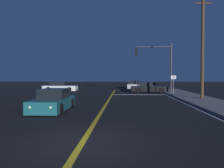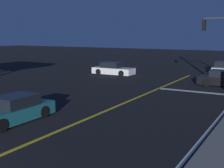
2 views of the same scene
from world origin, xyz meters
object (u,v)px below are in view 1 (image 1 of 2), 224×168
Objects in this scene: car_parked_curb_teal at (53,101)px; traffic_signal_near_right at (158,60)px; car_distant_tail_silver at (133,85)px; utility_pole_right at (203,42)px; car_side_waiting_black at (149,88)px; street_sign_corner at (173,82)px; car_lead_oncoming_white at (60,87)px.

traffic_signal_near_right is at bearing -119.72° from car_parked_curb_teal.
traffic_signal_near_right is (2.68, -10.46, 3.50)m from car_distant_tail_silver.
utility_pole_right reaches higher than car_parked_curb_teal.
street_sign_corner is at bearing 26.36° from car_side_waiting_black.
traffic_signal_near_right is at bearing 30.72° from car_side_waiting_black.
traffic_signal_near_right is at bearing -74.98° from car_distant_tail_silver.
street_sign_corner reaches higher than car_distant_tail_silver.
car_side_waiting_black and car_lead_oncoming_white have the same top height.
car_side_waiting_black is 18.31m from car_parked_curb_teal.
traffic_signal_near_right reaches higher than car_parked_curb_teal.
traffic_signal_near_right reaches higher than car_distant_tail_silver.
car_parked_curb_teal is 15.72m from street_sign_corner.
car_side_waiting_black is at bearing 117.09° from street_sign_corner.
car_parked_curb_teal is at bearing -148.04° from utility_pole_right.
car_parked_curb_teal is at bearing -102.20° from car_distant_tail_silver.
street_sign_corner is at bearing 67.56° from car_lead_oncoming_white.
traffic_signal_near_right is (0.99, -1.62, 3.50)m from car_side_waiting_black.
car_side_waiting_black is at bearing -114.53° from car_parked_curb_teal.
utility_pole_right is 4.41× the size of street_sign_corner.
car_side_waiting_black is 2.13× the size of street_sign_corner.
car_distant_tail_silver is (-1.69, 8.84, -0.00)m from car_side_waiting_black.
car_distant_tail_silver is 2.00× the size of street_sign_corner.
car_lead_oncoming_white is at bearing 157.40° from street_sign_corner.
car_lead_oncoming_white is at bearing -76.42° from car_parked_curb_teal.
car_side_waiting_black is at bearing -78.53° from car_distant_tail_silver.
utility_pole_right is at bearing -73.30° from car_distant_tail_silver.
car_distant_tail_silver is 0.73× the size of traffic_signal_near_right.
car_distant_tail_silver is at bearing 106.60° from street_sign_corner.
car_side_waiting_black is 0.78× the size of traffic_signal_near_right.
street_sign_corner is (-1.40, 5.32, -3.61)m from utility_pole_right.
car_distant_tail_silver is at bearing -169.88° from car_side_waiting_black.
traffic_signal_near_right reaches higher than car_lead_oncoming_white.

